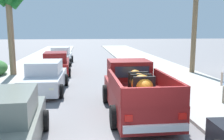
# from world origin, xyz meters

# --- Properties ---
(sidewalk_left) EXTENTS (4.66, 60.00, 0.12)m
(sidewalk_left) POSITION_xyz_m (-4.91, 12.00, 0.06)
(sidewalk_left) COLOR #B2AFA8
(sidewalk_left) RESTS_ON ground
(sidewalk_right) EXTENTS (4.66, 60.00, 0.12)m
(sidewalk_right) POSITION_xyz_m (4.91, 12.00, 0.06)
(sidewalk_right) COLOR #B2AFA8
(sidewalk_right) RESTS_ON ground
(curb_left) EXTENTS (0.16, 60.00, 0.10)m
(curb_left) POSITION_xyz_m (-3.98, 12.00, 0.05)
(curb_left) COLOR silver
(curb_left) RESTS_ON ground
(curb_right) EXTENTS (0.16, 60.00, 0.10)m
(curb_right) POSITION_xyz_m (3.98, 12.00, 0.05)
(curb_right) COLOR silver
(curb_right) RESTS_ON ground
(pickup_truck) EXTENTS (2.22, 5.21, 1.80)m
(pickup_truck) POSITION_xyz_m (0.96, 3.30, 0.81)
(pickup_truck) COLOR maroon
(pickup_truck) RESTS_ON ground
(car_left_near) EXTENTS (2.16, 4.32, 1.54)m
(car_left_near) POSITION_xyz_m (-2.85, 12.21, 0.71)
(car_left_near) COLOR maroon
(car_left_near) RESTS_ON ground
(car_right_near) EXTENTS (2.21, 4.34, 1.54)m
(car_right_near) POSITION_xyz_m (-3.00, 0.50, 0.71)
(car_right_near) COLOR slate
(car_right_near) RESTS_ON ground
(car_left_mid) EXTENTS (2.09, 4.29, 1.54)m
(car_left_mid) POSITION_xyz_m (-2.94, 17.51, 0.71)
(car_left_mid) COLOR silver
(car_left_mid) RESTS_ON ground
(car_right_mid) EXTENTS (2.11, 4.30, 1.54)m
(car_right_mid) POSITION_xyz_m (-2.87, 6.97, 0.71)
(car_right_mid) COLOR silver
(car_right_mid) RESTS_ON ground
(palm_tree_left_fore) EXTENTS (4.06, 3.93, 6.14)m
(palm_tree_left_fore) POSITION_xyz_m (-5.63, 11.51, 4.96)
(palm_tree_left_fore) COLOR #846B4C
(palm_tree_left_fore) RESTS_ON ground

